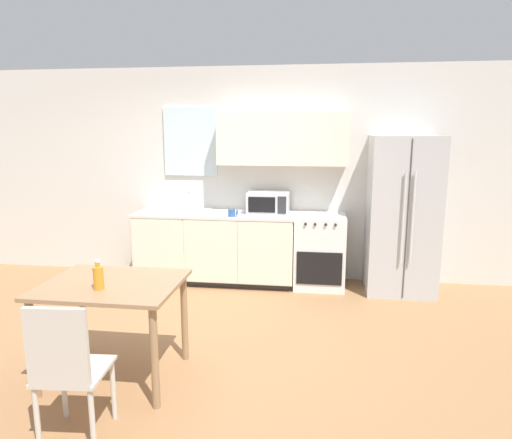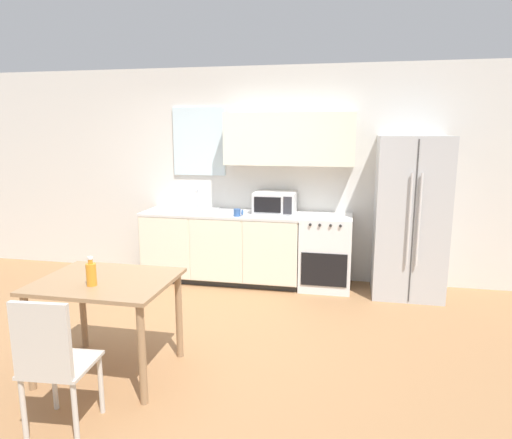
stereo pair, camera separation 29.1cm
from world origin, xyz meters
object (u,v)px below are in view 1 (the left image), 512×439
(microwave, at_px, (268,202))
(coffee_mug, at_px, (232,213))
(dining_table, at_px, (113,297))
(dining_chair_near, at_px, (66,365))
(drink_bottle, at_px, (98,277))
(oven_range, at_px, (320,251))
(refrigerator, at_px, (402,215))

(microwave, xyz_separation_m, coffee_mug, (-0.40, -0.31, -0.09))
(dining_table, bearing_deg, coffee_mug, 76.56)
(microwave, distance_m, dining_chair_near, 3.41)
(dining_table, bearing_deg, microwave, 69.58)
(dining_chair_near, relative_size, drink_bottle, 4.20)
(coffee_mug, bearing_deg, dining_chair_near, -98.69)
(oven_range, relative_size, refrigerator, 0.48)
(dining_table, xyz_separation_m, dining_chair_near, (0.07, -0.79, -0.12))
(microwave, xyz_separation_m, dining_table, (-0.92, -2.47, -0.37))
(dining_chair_near, xyz_separation_m, drink_bottle, (-0.09, 0.64, 0.33))
(refrigerator, xyz_separation_m, coffee_mug, (-2.00, -0.18, 0.01))
(coffee_mug, distance_m, drink_bottle, 2.38)
(refrigerator, bearing_deg, coffee_mug, -174.75)
(coffee_mug, bearing_deg, microwave, 37.23)
(refrigerator, distance_m, drink_bottle, 3.57)
(dining_table, bearing_deg, oven_range, 56.69)
(refrigerator, relative_size, dining_table, 1.81)
(oven_range, bearing_deg, dining_table, -123.31)
(drink_bottle, bearing_deg, refrigerator, 44.48)
(microwave, bearing_deg, dining_chair_near, -104.67)
(dining_table, bearing_deg, drink_bottle, -99.81)
(oven_range, distance_m, drink_bottle, 3.03)
(refrigerator, distance_m, coffee_mug, 2.01)
(coffee_mug, xyz_separation_m, dining_table, (-0.52, -2.17, -0.28))
(drink_bottle, bearing_deg, dining_table, 80.19)
(dining_table, relative_size, dining_chair_near, 1.10)
(coffee_mug, relative_size, dining_table, 0.11)
(drink_bottle, bearing_deg, coffee_mug, 76.79)
(oven_range, xyz_separation_m, refrigerator, (0.95, -0.04, 0.48))
(microwave, height_order, drink_bottle, microwave)
(refrigerator, bearing_deg, microwave, 175.65)
(coffee_mug, bearing_deg, drink_bottle, -103.21)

